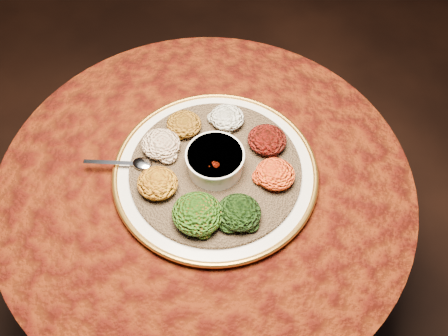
% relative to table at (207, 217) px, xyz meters
% --- Properties ---
extents(table, '(0.96, 0.96, 0.73)m').
position_rel_table_xyz_m(table, '(0.00, 0.00, 0.00)').
color(table, black).
rests_on(table, ground).
extents(platter, '(0.50, 0.50, 0.02)m').
position_rel_table_xyz_m(platter, '(0.02, 0.02, 0.19)').
color(platter, beige).
rests_on(platter, table).
extents(injera, '(0.41, 0.41, 0.01)m').
position_rel_table_xyz_m(injera, '(0.02, 0.02, 0.20)').
color(injera, brown).
rests_on(injera, platter).
extents(stew_bowl, '(0.13, 0.13, 0.05)m').
position_rel_table_xyz_m(stew_bowl, '(0.02, 0.02, 0.24)').
color(stew_bowl, silver).
rests_on(stew_bowl, injera).
extents(spoon, '(0.15, 0.06, 0.01)m').
position_rel_table_xyz_m(spoon, '(-0.15, -0.03, 0.21)').
color(spoon, silver).
rests_on(spoon, injera).
extents(portion_ayib, '(0.08, 0.08, 0.04)m').
position_rel_table_xyz_m(portion_ayib, '(-0.00, 0.15, 0.23)').
color(portion_ayib, white).
rests_on(portion_ayib, injera).
extents(portion_kitfo, '(0.09, 0.09, 0.04)m').
position_rel_table_xyz_m(portion_kitfo, '(0.11, 0.12, 0.23)').
color(portion_kitfo, black).
rests_on(portion_kitfo, injera).
extents(portion_tikil, '(0.09, 0.08, 0.04)m').
position_rel_table_xyz_m(portion_tikil, '(0.15, 0.04, 0.23)').
color(portion_tikil, '#C57F10').
rests_on(portion_tikil, injera).
extents(portion_gomen, '(0.09, 0.09, 0.04)m').
position_rel_table_xyz_m(portion_gomen, '(0.11, -0.08, 0.23)').
color(portion_gomen, black).
rests_on(portion_gomen, injera).
extents(portion_mixveg, '(0.11, 0.10, 0.05)m').
position_rel_table_xyz_m(portion_mixveg, '(0.03, -0.11, 0.23)').
color(portion_mixveg, '#952C09').
rests_on(portion_mixveg, injera).
extents(portion_kik, '(0.09, 0.09, 0.04)m').
position_rel_table_xyz_m(portion_kik, '(-0.08, -0.07, 0.23)').
color(portion_kik, '#B77210').
rests_on(portion_kik, injera).
extents(portion_timatim, '(0.09, 0.09, 0.04)m').
position_rel_table_xyz_m(portion_timatim, '(-0.12, 0.03, 0.23)').
color(portion_timatim, maroon).
rests_on(portion_timatim, injera).
extents(portion_shiro, '(0.08, 0.08, 0.04)m').
position_rel_table_xyz_m(portion_shiro, '(-0.09, 0.10, 0.23)').
color(portion_shiro, brown).
rests_on(portion_shiro, injera).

